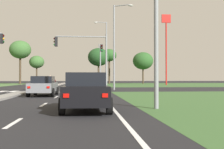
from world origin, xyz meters
TOP-DOWN VIEW (x-y plane):
  - ground_plane at (0.00, 30.00)m, footprint 200.00×200.00m
  - grass_verge_far_right at (25.50, 54.50)m, footprint 35.00×35.00m
  - median_island_far at (0.00, 55.00)m, footprint 1.20×36.00m
  - lane_dash_near at (3.50, 3.65)m, footprint 0.14×2.00m
  - lane_dash_second at (3.50, 9.65)m, footprint 0.14×2.00m
  - lane_dash_third at (3.50, 15.65)m, footprint 0.14×2.00m
  - lane_dash_fourth at (3.50, 21.65)m, footprint 0.14×2.00m
  - lane_dash_fifth at (3.50, 27.65)m, footprint 0.14×2.00m
  - edge_line_right at (6.85, 12.00)m, footprint 0.14×24.00m
  - stop_bar_near at (3.80, 23.00)m, footprint 6.40×0.50m
  - crosswalk_bar_fourth at (-2.95, 24.80)m, footprint 0.70×2.80m
  - crosswalk_bar_fifth at (-1.80, 24.80)m, footprint 0.70×2.80m
  - car_black_near at (5.66, 6.83)m, footprint 1.97×4.48m
  - car_maroon_second at (-2.39, 59.63)m, footprint 1.97×4.52m
  - car_grey_fourth at (2.34, 17.32)m, footprint 1.96×4.57m
  - car_teal_fifth at (-2.28, 48.64)m, footprint 2.01×4.54m
  - traffic_signal_near_right at (5.68, 23.40)m, footprint 5.30×0.32m
  - traffic_signal_far_right at (7.60, 35.22)m, footprint 0.32×4.10m
  - street_lamp_second at (8.93, 27.42)m, footprint 2.17×1.13m
  - street_lamp_third at (8.61, 40.63)m, footprint 2.13×0.70m
  - street_lamp_fourth at (8.83, 70.88)m, footprint 1.24×1.66m
  - pedestrian_at_median at (-0.00, 39.79)m, footprint 0.34×0.34m
  - fastfood_pole_sign at (21.00, 49.56)m, footprint 1.80×0.40m
  - treeline_second at (-9.58, 62.03)m, footprint 4.85×4.85m
  - treeline_third at (-6.06, 63.14)m, footprint 3.43×3.43m
  - treeline_fourth at (8.22, 59.75)m, footprint 4.79×4.79m
  - treeline_fifth at (10.96, 63.51)m, footprint 3.46×3.46m
  - treeline_sixth at (19.20, 63.76)m, footprint 4.96×4.96m

SIDE VIEW (x-z plane):
  - ground_plane at x=0.00m, z-range 0.00..0.00m
  - grass_verge_far_right at x=25.50m, z-range 0.00..0.01m
  - lane_dash_near at x=3.50m, z-range 0.00..0.01m
  - lane_dash_second at x=3.50m, z-range 0.00..0.01m
  - lane_dash_third at x=3.50m, z-range 0.00..0.01m
  - lane_dash_fourth at x=3.50m, z-range 0.00..0.01m
  - lane_dash_fifth at x=3.50m, z-range 0.00..0.01m
  - edge_line_right at x=6.85m, z-range 0.00..0.01m
  - stop_bar_near at x=3.80m, z-range 0.00..0.01m
  - crosswalk_bar_fourth at x=-2.95m, z-range 0.00..0.01m
  - crosswalk_bar_fifth at x=-1.80m, z-range 0.00..0.01m
  - median_island_far at x=0.00m, z-range 0.00..0.14m
  - car_grey_fourth at x=2.34m, z-range 0.02..1.53m
  - car_maroon_second at x=-2.39m, z-range 0.02..1.53m
  - car_black_near at x=5.66m, z-range 0.02..1.59m
  - car_teal_fifth at x=-2.28m, z-range 0.02..1.62m
  - pedestrian_at_median at x=0.00m, z-range 0.31..1.96m
  - traffic_signal_near_right at x=5.68m, z-range 1.12..6.84m
  - traffic_signal_far_right at x=7.60m, z-range 1.09..7.21m
  - treeline_third at x=-6.06m, z-range 1.79..8.37m
  - street_lamp_second at x=8.93m, z-range 0.55..10.26m
  - treeline_sixth at x=19.20m, z-range 1.71..9.37m
  - street_lamp_fourth at x=8.83m, z-range 0.52..10.89m
  - street_lamp_third at x=8.61m, z-range 0.54..10.89m
  - treeline_fourth at x=8.22m, z-range 2.02..10.17m
  - treeline_fifth at x=10.96m, z-range 2.59..10.92m
  - treeline_second at x=-9.58m, z-range 2.84..12.78m
  - fastfood_pole_sign at x=21.00m, z-range 2.97..16.72m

